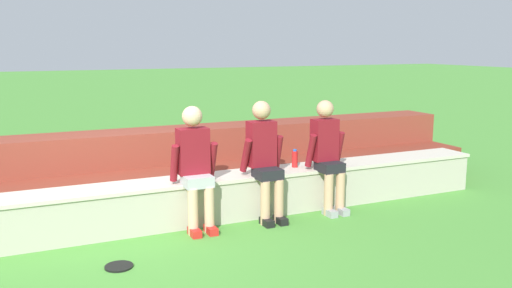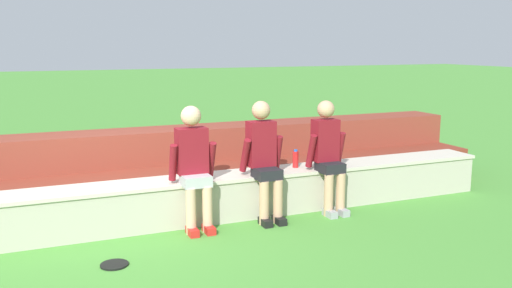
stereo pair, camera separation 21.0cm
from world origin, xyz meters
name	(u,v)px [view 2 (the right image)]	position (x,y,z in m)	size (l,w,h in m)	color
ground_plane	(126,237)	(0.00, 0.00, 0.00)	(80.00, 80.00, 0.00)	#4C9338
stone_seating_wall	(121,206)	(0.00, 0.24, 0.27)	(9.63, 0.53, 0.52)	#B7AF9E
brick_bleachers	(106,175)	(0.00, 1.40, 0.37)	(10.68, 1.28, 0.90)	maroon
person_far_left	(194,163)	(0.77, 0.00, 0.75)	(0.52, 0.51, 1.38)	#DBAD89
person_left_of_center	(264,157)	(1.62, 0.01, 0.75)	(0.50, 0.55, 1.39)	tan
person_center	(328,153)	(2.46, -0.02, 0.73)	(0.48, 0.51, 1.37)	tan
water_bottle_center_gap	(296,159)	(2.17, 0.29, 0.62)	(0.07, 0.07, 0.23)	red
frisbee	(114,265)	(-0.23, -0.73, 0.01)	(0.26, 0.26, 0.02)	black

